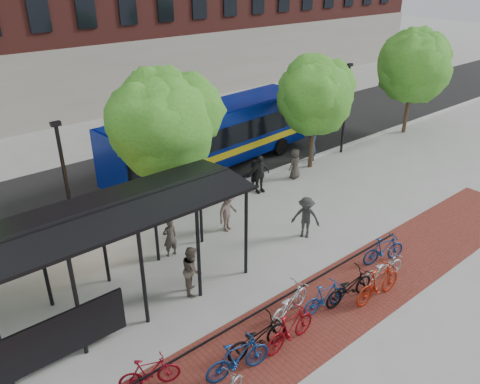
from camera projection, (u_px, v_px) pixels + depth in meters
ground at (271, 225)px, 19.84m from camera, size 160.00×160.00×0.00m
asphalt_street at (170, 168)px, 25.35m from camera, size 160.00×8.00×0.01m
curb at (215, 192)px, 22.57m from camera, size 160.00×0.25×0.12m
brick_strip at (332, 305)px, 15.24m from camera, size 24.00×3.00×0.01m
bike_rack_rail at (284, 308)px, 15.12m from camera, size 12.00×0.05×0.95m
bus_shelter at (81, 233)px, 13.52m from camera, size 10.60×3.07×3.60m
tree_b at (163, 119)px, 18.51m from camera, size 5.15×4.20×6.47m
tree_c at (316, 93)px, 23.85m from camera, size 4.66×3.80×5.92m
tree_d at (415, 62)px, 28.83m from camera, size 5.39×4.40×6.55m
lamp_post_left at (66, 184)px, 17.09m from camera, size 0.35×0.20×5.12m
lamp_post_right at (346, 106)px, 26.27m from camera, size 0.35×0.20×5.12m
bus at (213, 134)px, 24.61m from camera, size 12.60×3.83×3.35m
bike_1 at (149, 373)px, 12.12m from camera, size 1.67×1.05×0.97m
bike_3 at (238, 358)px, 12.45m from camera, size 2.01×0.90×1.17m
bike_4 at (257, 337)px, 13.21m from camera, size 2.08×0.92×1.06m
bike_5 at (290, 328)px, 13.43m from camera, size 1.99×0.65×1.18m
bike_6 at (289, 303)px, 14.56m from camera, size 2.06×1.08×1.03m
bike_7 at (325, 297)px, 14.81m from camera, size 1.76×0.73×1.03m
bike_8 at (349, 287)px, 15.24m from camera, size 2.10×0.88×1.08m
bike_9 at (378, 283)px, 15.26m from camera, size 2.11×0.69×1.25m
bike_10 at (383, 268)px, 16.24m from camera, size 1.93×0.87×0.98m
bike_11 at (384, 249)px, 17.21m from camera, size 1.87×1.00×1.08m
pedestrian_1 at (170, 237)px, 17.50m from camera, size 0.60×0.42×1.57m
pedestrian_3 at (228, 211)px, 19.13m from camera, size 1.30×0.99×1.78m
pedestrian_4 at (259, 174)px, 22.34m from camera, size 1.16×0.62×1.87m
pedestrian_5 at (255, 174)px, 22.76m from camera, size 1.49×0.73×1.54m
pedestrian_6 at (295, 164)px, 23.87m from camera, size 0.85×0.62×1.58m
pedestrian_7 at (312, 146)px, 25.77m from camera, size 0.78×0.66×1.82m
pedestrian_8 at (192, 270)px, 15.53m from camera, size 1.02×1.07×1.74m
pedestrian_9 at (306, 217)px, 18.67m from camera, size 1.19×1.31×1.77m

